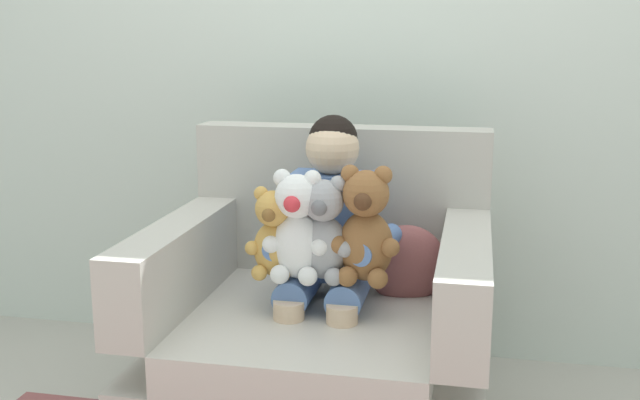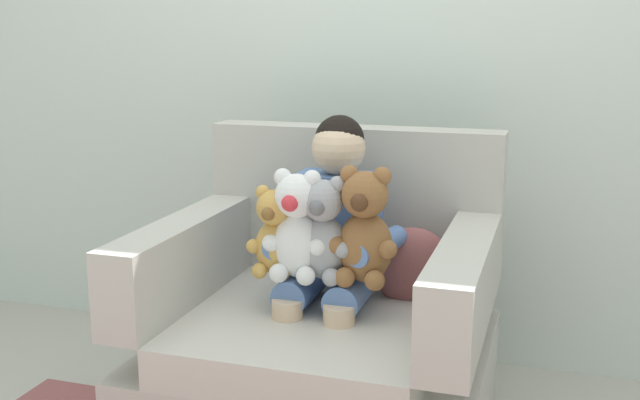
# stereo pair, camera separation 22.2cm
# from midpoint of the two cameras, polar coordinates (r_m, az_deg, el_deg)

# --- Properties ---
(back_wall) EXTENTS (6.00, 0.10, 2.60)m
(back_wall) POSITION_cam_midpoint_polar(r_m,az_deg,el_deg) (2.98, 0.94, 13.10)
(back_wall) COLOR silver
(back_wall) RESTS_ON ground
(armchair) EXTENTS (1.02, 0.93, 0.95)m
(armchair) POSITION_cam_midpoint_polar(r_m,az_deg,el_deg) (2.45, -2.49, -10.46)
(armchair) COLOR #BCB7AD
(armchair) RESTS_ON ground
(seated_child) EXTENTS (0.45, 0.39, 0.82)m
(seated_child) POSITION_cam_midpoint_polar(r_m,az_deg,el_deg) (2.37, -2.06, -2.67)
(seated_child) COLOR #597AB7
(seated_child) RESTS_ON armchair
(plush_white) EXTENTS (0.20, 0.16, 0.33)m
(plush_white) POSITION_cam_midpoint_polar(r_m,az_deg,el_deg) (2.23, -4.57, -2.23)
(plush_white) COLOR white
(plush_white) RESTS_ON armchair
(plush_grey) EXTENTS (0.19, 0.15, 0.32)m
(plush_grey) POSITION_cam_midpoint_polar(r_m,az_deg,el_deg) (2.23, -2.60, -2.44)
(plush_grey) COLOR #9E9EA3
(plush_grey) RESTS_ON armchair
(plush_brown) EXTENTS (0.21, 0.17, 0.35)m
(plush_brown) POSITION_cam_midpoint_polar(r_m,az_deg,el_deg) (2.20, 0.59, -2.19)
(plush_brown) COLOR brown
(plush_brown) RESTS_ON armchair
(plush_honey) EXTENTS (0.16, 0.13, 0.28)m
(plush_honey) POSITION_cam_midpoint_polar(r_m,az_deg,el_deg) (2.27, -6.31, -2.71)
(plush_honey) COLOR gold
(plush_honey) RESTS_ON armchair
(throw_pillow) EXTENTS (0.28, 0.16, 0.26)m
(throw_pillow) POSITION_cam_midpoint_polar(r_m,az_deg,el_deg) (2.45, 3.92, -4.89)
(throw_pillow) COLOR #8C4C4C
(throw_pillow) RESTS_ON armchair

